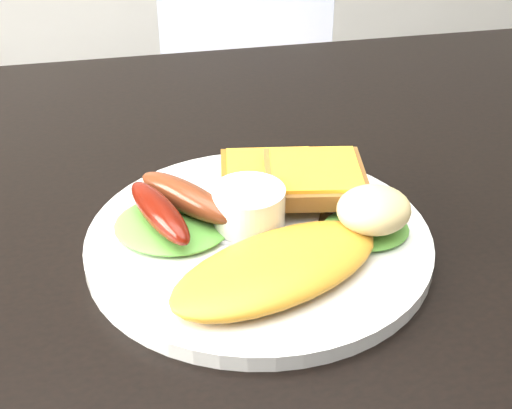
# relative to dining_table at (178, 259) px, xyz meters

# --- Properties ---
(dining_table) EXTENTS (1.20, 0.80, 0.04)m
(dining_table) POSITION_rel_dining_table_xyz_m (0.00, 0.00, 0.00)
(dining_table) COLOR black
(dining_table) RESTS_ON ground
(dining_chair) EXTENTS (0.47, 0.47, 0.04)m
(dining_chair) POSITION_rel_dining_table_xyz_m (0.25, 0.83, -0.28)
(dining_chair) COLOR #9F7561
(dining_chair) RESTS_ON ground
(plate) EXTENTS (0.26, 0.26, 0.01)m
(plate) POSITION_rel_dining_table_xyz_m (0.06, -0.02, 0.03)
(plate) COLOR white
(plate) RESTS_ON dining_table
(lettuce_left) EXTENTS (0.11, 0.11, 0.01)m
(lettuce_left) POSITION_rel_dining_table_xyz_m (-0.00, -0.01, 0.04)
(lettuce_left) COLOR #3B9030
(lettuce_left) RESTS_ON plate
(lettuce_right) EXTENTS (0.07, 0.06, 0.01)m
(lettuce_right) POSITION_rel_dining_table_xyz_m (0.14, -0.04, 0.04)
(lettuce_right) COLOR #379128
(lettuce_right) RESTS_ON plate
(omelette) EXTENTS (0.18, 0.13, 0.02)m
(omelette) POSITION_rel_dining_table_xyz_m (0.06, -0.08, 0.04)
(omelette) COLOR gold
(omelette) RESTS_ON plate
(sausage_a) EXTENTS (0.05, 0.09, 0.02)m
(sausage_a) POSITION_rel_dining_table_xyz_m (-0.01, -0.01, 0.05)
(sausage_a) COLOR #5E1007
(sausage_a) RESTS_ON lettuce_left
(sausage_b) EXTENTS (0.08, 0.09, 0.02)m
(sausage_b) POSITION_rel_dining_table_xyz_m (0.01, 0.01, 0.05)
(sausage_b) COLOR maroon
(sausage_b) RESTS_ON lettuce_left
(ramekin) EXTENTS (0.06, 0.06, 0.03)m
(ramekin) POSITION_rel_dining_table_xyz_m (0.05, -0.01, 0.05)
(ramekin) COLOR white
(ramekin) RESTS_ON plate
(toast_a) EXTENTS (0.09, 0.09, 0.01)m
(toast_a) POSITION_rel_dining_table_xyz_m (0.08, 0.04, 0.04)
(toast_a) COLOR olive
(toast_a) RESTS_ON plate
(toast_b) EXTENTS (0.09, 0.09, 0.01)m
(toast_b) POSITION_rel_dining_table_xyz_m (0.11, 0.01, 0.05)
(toast_b) COLOR olive
(toast_b) RESTS_ON toast_a
(potato_salad) EXTENTS (0.07, 0.07, 0.03)m
(potato_salad) POSITION_rel_dining_table_xyz_m (0.14, -0.04, 0.06)
(potato_salad) COLOR beige
(potato_salad) RESTS_ON lettuce_right
(fork) EXTENTS (0.15, 0.07, 0.00)m
(fork) POSITION_rel_dining_table_xyz_m (0.03, -0.03, 0.03)
(fork) COLOR #ADAFB7
(fork) RESTS_ON plate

